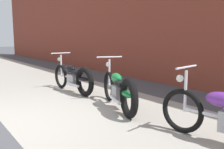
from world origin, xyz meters
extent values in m
plane|color=#47474C|center=(0.00, 0.00, 0.00)|extent=(80.00, 80.00, 0.00)
cube|color=#9E998E|center=(0.00, 1.75, 0.00)|extent=(36.00, 3.50, 0.01)
torus|color=black|center=(-2.34, 2.08, 0.34)|extent=(0.68, 0.10, 0.68)
torus|color=black|center=(-1.04, 2.12, 0.36)|extent=(0.73, 0.15, 0.73)
cylinder|color=silver|center=(-1.69, 2.10, 0.38)|extent=(1.24, 0.09, 0.06)
cube|color=#99999E|center=(-1.61, 2.10, 0.34)|extent=(0.33, 0.23, 0.28)
ellipsoid|color=black|center=(-1.77, 2.10, 0.62)|extent=(0.44, 0.20, 0.20)
ellipsoid|color=black|center=(-1.09, 2.12, 0.42)|extent=(0.44, 0.19, 0.10)
cube|color=black|center=(-1.41, 2.11, 0.56)|extent=(0.29, 0.21, 0.08)
cylinder|color=silver|center=(-2.30, 2.09, 0.65)|extent=(0.05, 0.05, 0.62)
cylinder|color=silver|center=(-2.30, 2.09, 1.01)|extent=(0.05, 0.58, 0.03)
sphere|color=white|center=(-2.40, 2.08, 0.83)|extent=(0.11, 0.11, 0.11)
cylinder|color=silver|center=(-1.37, 1.96, 0.26)|extent=(0.55, 0.07, 0.06)
torus|color=black|center=(-0.35, 2.36, 0.34)|extent=(0.67, 0.31, 0.68)
torus|color=black|center=(0.87, 1.92, 0.36)|extent=(0.73, 0.37, 0.73)
cylinder|color=silver|center=(0.26, 2.14, 0.38)|extent=(1.18, 0.47, 0.06)
cube|color=#99999E|center=(0.33, 2.11, 0.34)|extent=(0.38, 0.32, 0.28)
ellipsoid|color=#197A38|center=(0.18, 2.17, 0.62)|extent=(0.48, 0.33, 0.20)
ellipsoid|color=#197A38|center=(0.82, 1.93, 0.42)|extent=(0.48, 0.32, 0.10)
cube|color=black|center=(0.52, 2.04, 0.56)|extent=(0.33, 0.28, 0.08)
cylinder|color=silver|center=(-0.32, 2.35, 0.65)|extent=(0.06, 0.06, 0.62)
cylinder|color=silver|center=(-0.32, 2.35, 1.01)|extent=(0.23, 0.56, 0.03)
sphere|color=white|center=(-0.41, 2.38, 0.83)|extent=(0.11, 0.11, 0.11)
cylinder|color=silver|center=(0.51, 1.89, 0.26)|extent=(0.54, 0.24, 0.06)
torus|color=black|center=(1.88, 2.12, 0.34)|extent=(0.68, 0.19, 0.68)
ellipsoid|color=#6B2D93|center=(2.44, 2.21, 0.62)|extent=(0.46, 0.26, 0.20)
cylinder|color=silver|center=(1.92, 2.13, 0.65)|extent=(0.05, 0.05, 0.62)
cylinder|color=silver|center=(1.92, 2.13, 1.01)|extent=(0.12, 0.58, 0.03)
sphere|color=white|center=(1.82, 2.11, 0.83)|extent=(0.11, 0.11, 0.11)
camera|label=1|loc=(4.14, -0.86, 1.43)|focal=39.36mm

